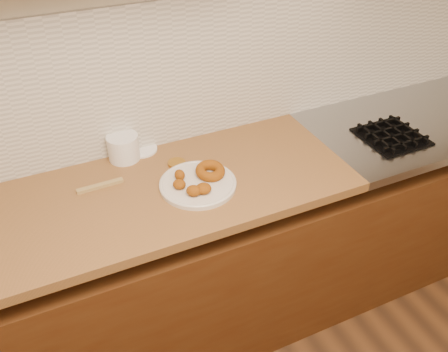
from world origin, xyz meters
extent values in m
cube|color=#C5B895|center=(0.00, 2.00, 1.35)|extent=(4.00, 0.02, 2.70)
cube|color=#482911|center=(0.00, 1.69, 0.39)|extent=(3.60, 0.60, 0.77)
cube|color=brown|center=(-0.65, 1.69, 0.88)|extent=(2.30, 0.62, 0.04)
cube|color=#9EA0A5|center=(1.15, 1.69, 0.88)|extent=(1.30, 0.62, 0.04)
cube|color=beige|center=(0.00, 1.99, 1.20)|extent=(3.60, 0.02, 0.60)
cube|color=black|center=(0.80, 1.61, 0.90)|extent=(0.26, 0.26, 0.01)
cube|color=black|center=(0.71, 1.61, 0.92)|extent=(0.01, 0.24, 0.02)
cube|color=black|center=(0.80, 1.52, 0.92)|extent=(0.24, 0.01, 0.02)
cube|color=black|center=(0.77, 1.61, 0.92)|extent=(0.01, 0.24, 0.02)
cube|color=black|center=(0.80, 1.58, 0.92)|extent=(0.24, 0.01, 0.02)
cube|color=black|center=(0.83, 1.61, 0.92)|extent=(0.01, 0.24, 0.02)
cube|color=black|center=(0.80, 1.64, 0.92)|extent=(0.24, 0.01, 0.02)
cube|color=black|center=(0.89, 1.61, 0.92)|extent=(0.01, 0.24, 0.02)
cube|color=black|center=(0.80, 1.70, 0.92)|extent=(0.24, 0.01, 0.02)
cylinder|color=beige|center=(-0.11, 1.64, 0.91)|extent=(0.29, 0.29, 0.02)
torus|color=brown|center=(-0.05, 1.66, 0.94)|extent=(0.16, 0.16, 0.05)
ellipsoid|color=brown|center=(-0.16, 1.69, 0.94)|extent=(0.04, 0.05, 0.04)
ellipsoid|color=brown|center=(-0.18, 1.64, 0.93)|extent=(0.07, 0.07, 0.04)
ellipsoid|color=brown|center=(-0.15, 1.57, 0.94)|extent=(0.07, 0.07, 0.04)
ellipsoid|color=brown|center=(-0.11, 1.57, 0.94)|extent=(0.07, 0.07, 0.04)
cylinder|color=white|center=(-0.31, 1.94, 0.95)|extent=(0.14, 0.14, 0.11)
cylinder|color=white|center=(-0.23, 1.97, 0.90)|extent=(0.14, 0.14, 0.01)
cylinder|color=#B9832B|center=(-0.13, 1.81, 0.91)|extent=(0.09, 0.09, 0.01)
cube|color=#9E8349|center=(-0.45, 1.79, 0.91)|extent=(0.18, 0.03, 0.01)
camera|label=1|loc=(-0.61, 0.30, 2.00)|focal=38.00mm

